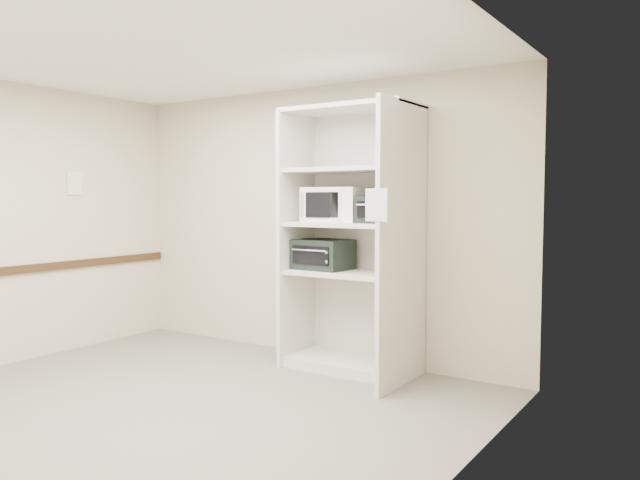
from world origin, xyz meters
The scene contains 10 objects.
floor centered at (0.00, 0.00, 0.00)m, with size 4.50×4.00×0.01m, color #625E53.
ceiling centered at (0.00, 0.00, 2.70)m, with size 4.50×4.00×0.01m, color white.
wall_back centered at (0.00, 2.00, 1.35)m, with size 4.50×0.02×2.70m, color #BEB695.
wall_right centered at (2.25, 0.00, 1.35)m, with size 0.02×4.00×2.70m, color #BEB695.
shelving_unit centered at (0.67, 1.70, 1.13)m, with size 1.24×0.92×2.42m.
microwave centered at (0.44, 1.71, 1.53)m, with size 0.53×0.41×0.32m, color white.
toaster_oven_upper centered at (0.97, 1.67, 1.49)m, with size 0.41×0.31×0.24m, color black.
toaster_oven_lower centered at (0.32, 1.70, 1.06)m, with size 0.51×0.38×0.28m, color black.
paper_sign centered at (1.21, 1.07, 1.54)m, with size 0.20×0.01×0.25m, color white.
wall_poster centered at (-2.24, 0.85, 1.75)m, with size 0.01×0.17×0.24m, color white.
Camera 1 is at (3.50, -3.22, 1.59)m, focal length 35.00 mm.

